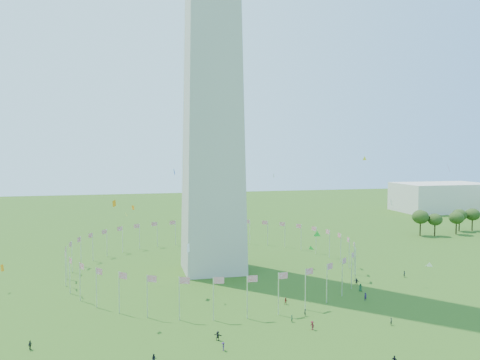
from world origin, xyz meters
The scene contains 6 objects.
ground centered at (0.00, 0.00, 0.00)m, with size 600.00×600.00×0.00m, color #234810.
flag_ring centered at (0.00, 50.00, 4.50)m, with size 80.24×80.24×9.00m.
gov_building_east_a centered at (150.00, 150.00, 8.00)m, with size 50.00×30.00×16.00m, color beige.
crowd centered at (4.88, -4.50, 0.86)m, with size 91.01×63.90×1.91m.
kites_aloft centered at (4.08, 25.85, 18.66)m, with size 96.40×54.70×28.08m.
tree_line_east centered at (112.53, 85.30, 4.69)m, with size 53.25×15.30×10.34m.
Camera 1 is at (-23.34, -81.43, 34.69)m, focal length 35.00 mm.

